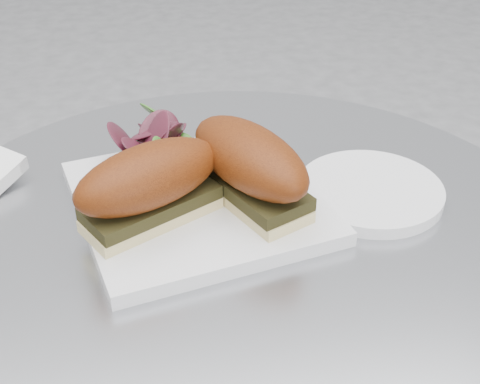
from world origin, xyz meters
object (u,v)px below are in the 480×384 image
at_px(plate, 198,202).
at_px(sandwich_left, 149,184).
at_px(sandwich_right, 249,164).
at_px(saucer, 370,191).

height_order(plate, sandwich_left, sandwich_left).
height_order(plate, sandwich_right, sandwich_right).
distance_m(sandwich_left, saucer, 0.24).
bearing_deg(sandwich_right, saucer, 66.92).
relative_size(sandwich_left, saucer, 1.09).
bearing_deg(plate, sandwich_right, -16.77).
distance_m(plate, sandwich_right, 0.07).
xyz_separation_m(plate, saucer, (0.19, -0.01, -0.00)).
distance_m(sandwich_right, saucer, 0.15).
bearing_deg(saucer, plate, 176.85).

